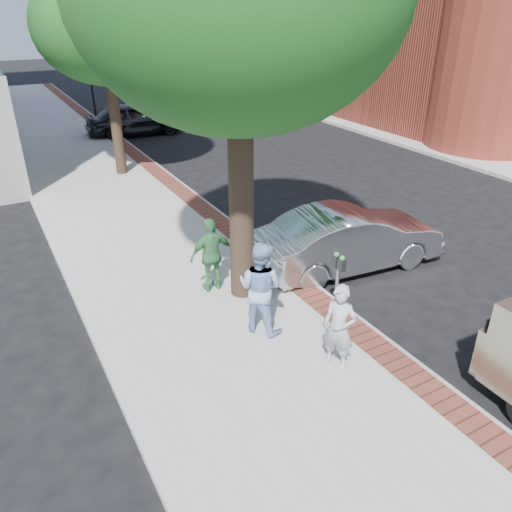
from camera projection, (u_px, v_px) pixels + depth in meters
ground at (312, 333)px, 10.17m from camera, size 120.00×120.00×0.00m
sidewalk at (127, 214)px, 15.70m from camera, size 5.00×60.00×0.15m
brick_strip at (191, 199)px, 16.62m from camera, size 0.60×60.00×0.01m
curb at (201, 200)px, 16.81m from camera, size 0.10×60.00×0.15m
sidewalk_far at (473, 148)px, 22.66m from camera, size 5.00×60.00×0.15m
signal_near at (91, 81)px, 26.61m from camera, size 0.70×0.15×3.80m
signal_far at (276, 68)px, 31.66m from camera, size 0.70×0.15×3.80m
tree_far at (104, 26)px, 16.85m from camera, size 4.80×4.80×7.14m
parking_meter at (338, 273)px, 9.96m from camera, size 0.12×0.32×1.47m
person_gray at (339, 328)px, 8.67m from camera, size 0.64×0.72×1.65m
person_officer at (260, 287)px, 9.63m from camera, size 1.11×1.17×1.92m
person_green at (212, 255)px, 11.06m from camera, size 1.03×0.44×1.74m
sedan_silver at (350, 239)px, 12.38m from camera, size 4.86×2.09×1.56m
bg_car at (134, 119)px, 24.88m from camera, size 4.80×2.14×1.60m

